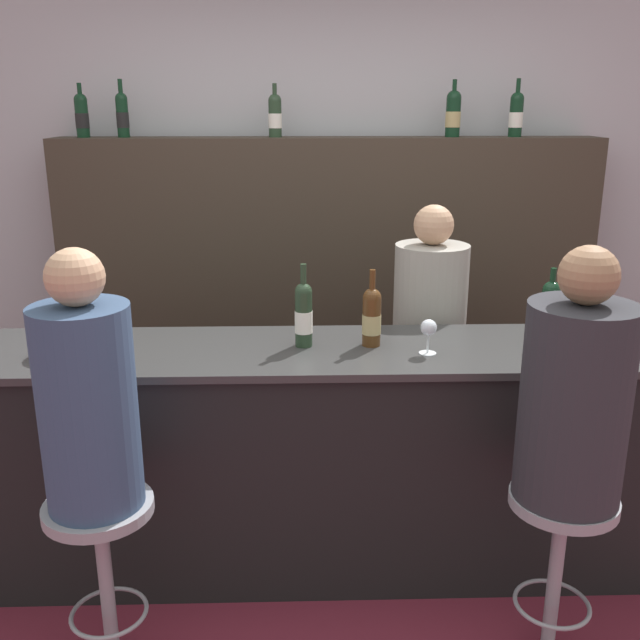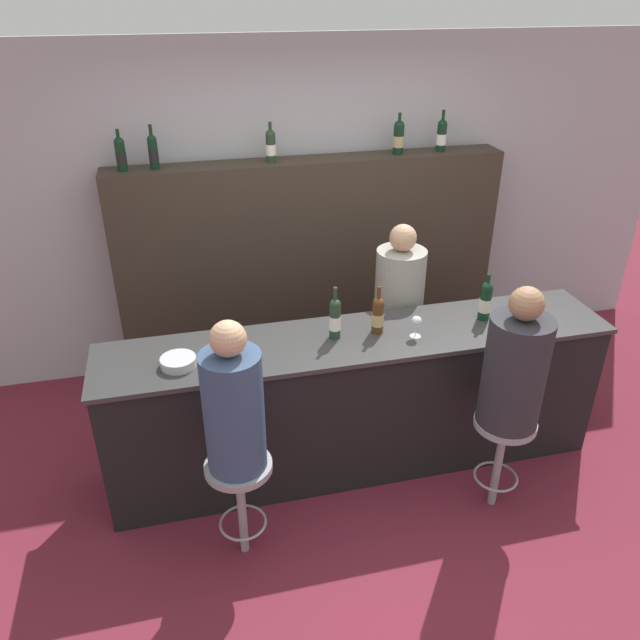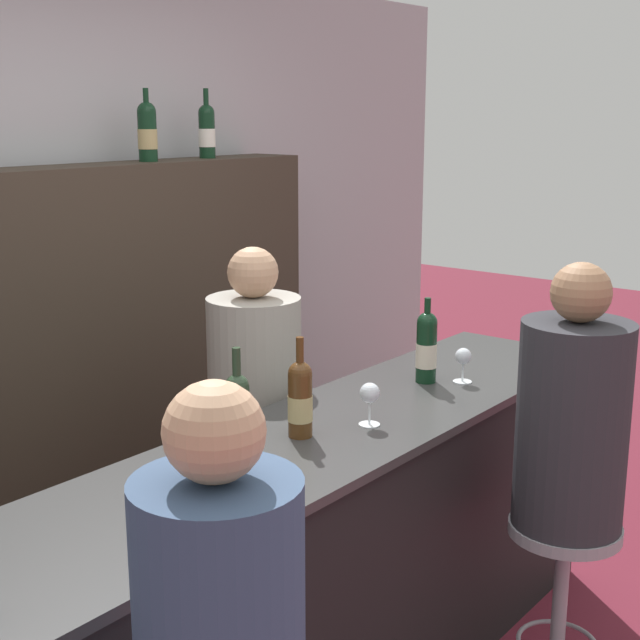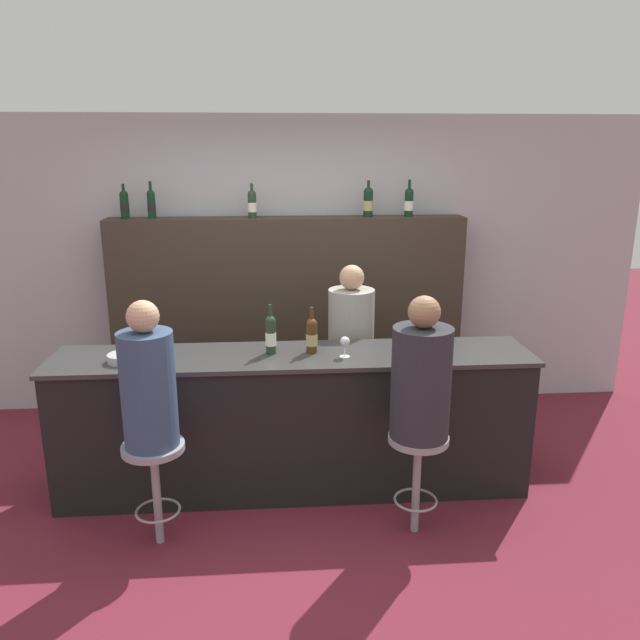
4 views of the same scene
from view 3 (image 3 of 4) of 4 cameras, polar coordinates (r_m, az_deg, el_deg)
bar_counter at (r=2.88m, az=-2.42°, el=-17.46°), size 3.22×0.60×0.99m
back_bar_cabinet at (r=3.67m, az=-18.50°, el=-4.70°), size 3.02×0.28×1.75m
wine_bottle_counter_0 at (r=2.53m, az=-5.29°, el=-6.24°), size 0.07×0.07×0.34m
wine_bottle_counter_1 at (r=2.72m, az=-1.28°, el=-5.01°), size 0.08×0.08×0.31m
wine_bottle_counter_2 at (r=3.28m, az=6.83°, el=-1.70°), size 0.08×0.08×0.32m
wine_bottle_backbar_3 at (r=3.91m, az=-11.00°, el=11.78°), size 0.08×0.08×0.30m
wine_bottle_backbar_4 at (r=4.15m, az=-7.26°, el=11.93°), size 0.08×0.08×0.31m
wine_glass_0 at (r=2.83m, az=3.20°, el=-4.83°), size 0.07×0.07×0.14m
wine_glass_1 at (r=3.31m, az=9.15°, el=-2.44°), size 0.07×0.07×0.13m
guest_seated_left at (r=1.73m, az=-6.42°, el=-19.54°), size 0.31×0.31×0.86m
bar_stool_right at (r=3.15m, az=15.26°, el=-14.78°), size 0.37×0.37×0.65m
guest_seated_right at (r=2.94m, az=15.86°, el=-5.94°), size 0.35×0.35×0.86m
bartender at (r=3.41m, az=-4.11°, el=-8.86°), size 0.35×0.35×1.49m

